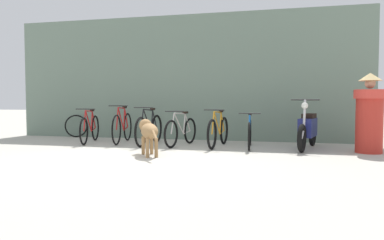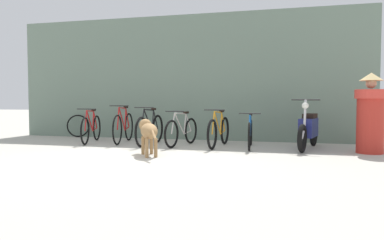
# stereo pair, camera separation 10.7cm
# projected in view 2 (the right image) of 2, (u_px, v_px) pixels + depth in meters

# --- Properties ---
(ground_plane) EXTENTS (60.00, 60.00, 0.00)m
(ground_plane) POSITION_uv_depth(u_px,v_px,m) (129.00, 159.00, 6.68)
(ground_plane) COLOR #B7B2A5
(shop_wall_back) EXTENTS (9.65, 0.20, 3.32)m
(shop_wall_back) POSITION_uv_depth(u_px,v_px,m) (184.00, 78.00, 10.07)
(shop_wall_back) COLOR slate
(shop_wall_back) RESTS_ON ground
(bicycle_0) EXTENTS (0.54, 1.67, 0.86)m
(bicycle_0) POSITION_uv_depth(u_px,v_px,m) (91.00, 128.00, 9.33)
(bicycle_0) COLOR black
(bicycle_0) RESTS_ON ground
(bicycle_1) EXTENTS (0.46, 1.72, 0.93)m
(bicycle_1) POSITION_uv_depth(u_px,v_px,m) (123.00, 127.00, 9.28)
(bicycle_1) COLOR black
(bicycle_1) RESTS_ON ground
(bicycle_2) EXTENTS (0.46, 1.74, 0.90)m
(bicycle_2) POSITION_uv_depth(u_px,v_px,m) (150.00, 129.00, 8.84)
(bicycle_2) COLOR black
(bicycle_2) RESTS_ON ground
(bicycle_3) EXTENTS (0.47, 1.59, 0.82)m
(bicycle_3) POSITION_uv_depth(u_px,v_px,m) (182.00, 131.00, 8.66)
(bicycle_3) COLOR black
(bicycle_3) RESTS_ON ground
(bicycle_4) EXTENTS (0.46, 1.72, 0.86)m
(bicycle_4) POSITION_uv_depth(u_px,v_px,m) (219.00, 131.00, 8.46)
(bicycle_4) COLOR black
(bicycle_4) RESTS_ON ground
(bicycle_5) EXTENTS (0.46, 1.64, 0.79)m
(bicycle_5) POSITION_uv_depth(u_px,v_px,m) (250.00, 133.00, 8.25)
(bicycle_5) COLOR black
(bicycle_5) RESTS_ON ground
(motorcycle) EXTENTS (0.63, 1.81, 1.08)m
(motorcycle) POSITION_uv_depth(u_px,v_px,m) (308.00, 129.00, 8.02)
(motorcycle) COLOR black
(motorcycle) RESTS_ON ground
(stray_dog) EXTENTS (0.75, 1.12, 0.68)m
(stray_dog) POSITION_uv_depth(u_px,v_px,m) (148.00, 131.00, 7.15)
(stray_dog) COLOR #997247
(stray_dog) RESTS_ON ground
(person_in_robes) EXTENTS (0.68, 0.68, 1.60)m
(person_in_robes) POSITION_uv_depth(u_px,v_px,m) (370.00, 113.00, 7.41)
(person_in_robes) COLOR #B72D23
(person_in_robes) RESTS_ON ground
(spare_tire_left) EXTENTS (0.62, 0.25, 0.64)m
(spare_tire_left) POSITION_uv_depth(u_px,v_px,m) (78.00, 126.00, 10.68)
(spare_tire_left) COLOR black
(spare_tire_left) RESTS_ON ground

